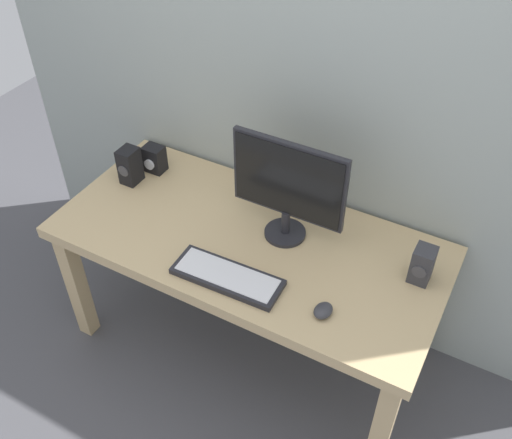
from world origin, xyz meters
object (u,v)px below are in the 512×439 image
object	(u,v)px
desk	(248,253)
mouse	(323,311)
speaker_right	(422,265)
keyboard_primary	(227,277)
audio_controller	(154,159)
speaker_left	(130,166)
monitor	(288,186)

from	to	relation	value
desk	mouse	bearing A→B (deg)	-26.74
desk	speaker_right	world-z (taller)	speaker_right
keyboard_primary	audio_controller	bearing A→B (deg)	146.35
desk	speaker_left	size ratio (longest dim) A/B	9.40
desk	audio_controller	xyz separation A→B (m)	(-0.63, 0.20, 0.16)
monitor	keyboard_primary	distance (m)	0.43
desk	speaker_right	bearing A→B (deg)	9.61
desk	monitor	xyz separation A→B (m)	(0.13, 0.10, 0.34)
monitor	mouse	size ratio (longest dim) A/B	5.62
audio_controller	speaker_left	bearing A→B (deg)	-110.89
speaker_right	speaker_left	bearing A→B (deg)	-178.31
monitor	audio_controller	xyz separation A→B (m)	(-0.75, 0.10, -0.19)
keyboard_primary	mouse	xyz separation A→B (m)	(0.40, 0.02, 0.00)
desk	mouse	xyz separation A→B (m)	(0.44, -0.22, 0.11)
desk	monitor	bearing A→B (deg)	39.33
monitor	speaker_right	distance (m)	0.60
speaker_left	audio_controller	size ratio (longest dim) A/B	1.34
speaker_right	desk	bearing A→B (deg)	-170.39
monitor	mouse	distance (m)	0.51
mouse	speaker_left	size ratio (longest dim) A/B	0.49
desk	audio_controller	bearing A→B (deg)	162.14
desk	monitor	world-z (taller)	monitor
mouse	audio_controller	xyz separation A→B (m)	(-1.07, 0.42, 0.05)
speaker_right	mouse	bearing A→B (deg)	-127.20
monitor	speaker_left	world-z (taller)	monitor
mouse	speaker_right	size ratio (longest dim) A/B	0.55
monitor	keyboard_primary	xyz separation A→B (m)	(-0.08, -0.35, -0.24)
monitor	speaker_right	xyz separation A→B (m)	(0.58, 0.02, -0.18)
monitor	speaker_right	bearing A→B (deg)	1.50
speaker_left	audio_controller	xyz separation A→B (m)	(0.05, 0.12, -0.02)
monitor	keyboard_primary	world-z (taller)	monitor
audio_controller	mouse	bearing A→B (deg)	-21.67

